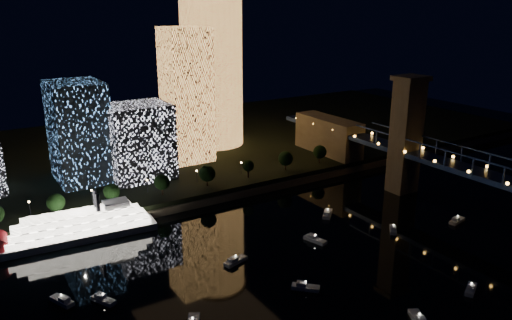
# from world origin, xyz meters

# --- Properties ---
(ground) EXTENTS (520.00, 520.00, 0.00)m
(ground) POSITION_xyz_m (0.00, 0.00, 0.00)
(ground) COLOR black
(ground) RESTS_ON ground
(far_bank) EXTENTS (420.00, 160.00, 5.00)m
(far_bank) POSITION_xyz_m (0.00, 160.00, 2.50)
(far_bank) COLOR black
(far_bank) RESTS_ON ground
(seawall) EXTENTS (420.00, 6.00, 3.00)m
(seawall) POSITION_xyz_m (0.00, 82.00, 1.50)
(seawall) COLOR #6B5E4C
(seawall) RESTS_ON ground
(tower_cylindrical) EXTENTS (34.00, 34.00, 79.26)m
(tower_cylindrical) POSITION_xyz_m (23.54, 146.98, 44.75)
(tower_cylindrical) COLOR #FCA850
(tower_cylindrical) RESTS_ON far_bank
(tower_rectangular) EXTENTS (19.85, 19.85, 63.17)m
(tower_rectangular) POSITION_xyz_m (-0.70, 126.65, 36.58)
(tower_rectangular) COLOR #FCA850
(tower_rectangular) RESTS_ON far_bank
(midrise_blocks) EXTENTS (98.13, 37.04, 42.49)m
(midrise_blocks) POSITION_xyz_m (-60.75, 122.68, 21.99)
(midrise_blocks) COLOR white
(midrise_blocks) RESTS_ON far_bank
(truss_bridge) EXTENTS (13.00, 266.00, 50.00)m
(truss_bridge) POSITION_xyz_m (65.00, 3.72, 16.25)
(truss_bridge) COLOR navy
(truss_bridge) RESTS_ON ground
(riverboat) EXTENTS (55.81, 15.57, 16.60)m
(riverboat) POSITION_xyz_m (-67.49, 76.61, 4.26)
(riverboat) COLOR silver
(riverboat) RESTS_ON ground
(motorboats) EXTENTS (143.29, 76.28, 2.78)m
(motorboats) POSITION_xyz_m (-16.36, 12.51, 0.81)
(motorboats) COLOR silver
(motorboats) RESTS_ON ground
(esplanade_trees) EXTENTS (166.69, 7.00, 9.00)m
(esplanade_trees) POSITION_xyz_m (-34.02, 88.00, 10.48)
(esplanade_trees) COLOR black
(esplanade_trees) RESTS_ON far_bank
(street_lamps) EXTENTS (132.70, 0.70, 5.65)m
(street_lamps) POSITION_xyz_m (-34.00, 94.00, 9.02)
(street_lamps) COLOR black
(street_lamps) RESTS_ON far_bank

